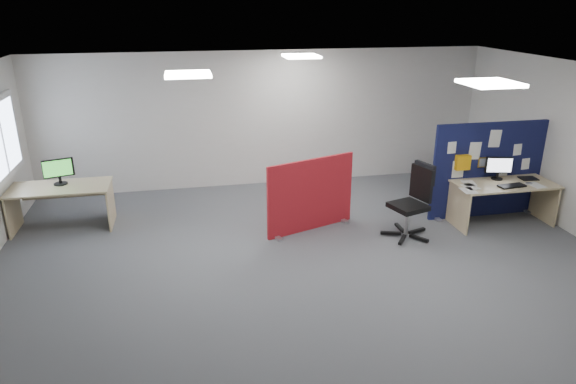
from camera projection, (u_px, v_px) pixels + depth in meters
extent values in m
plane|color=#55585D|center=(304.00, 260.00, 7.56)|extent=(9.00, 9.00, 0.00)
cube|color=white|center=(307.00, 74.00, 6.61)|extent=(9.00, 7.00, 0.02)
cube|color=silver|center=(265.00, 119.00, 10.29)|extent=(9.00, 0.02, 2.70)
cube|color=silver|center=(412.00, 317.00, 3.87)|extent=(9.00, 0.02, 2.70)
cube|color=white|center=(0.00, 139.00, 8.02)|extent=(0.06, 1.70, 1.30)
cube|color=white|center=(2.00, 139.00, 8.02)|extent=(0.02, 1.50, 1.10)
cube|color=white|center=(490.00, 83.00, 6.07)|extent=(0.60, 0.60, 0.04)
cube|color=white|center=(188.00, 74.00, 6.80)|extent=(0.60, 0.60, 0.04)
cube|color=white|center=(301.00, 56.00, 9.01)|extent=(0.60, 0.60, 0.04)
cube|color=#11103D|center=(487.00, 170.00, 8.85)|extent=(2.04, 0.06, 1.68)
cube|color=#A5A4A9|center=(436.00, 218.00, 8.98)|extent=(0.08, 0.30, 0.04)
cube|color=#A5A4A9|center=(525.00, 210.00, 9.30)|extent=(0.08, 0.30, 0.04)
cube|color=white|center=(452.00, 148.00, 8.52)|extent=(0.15, 0.01, 0.20)
cube|color=white|center=(475.00, 151.00, 8.63)|extent=(0.21, 0.01, 0.30)
cube|color=white|center=(495.00, 139.00, 8.63)|extent=(0.21, 0.01, 0.30)
cube|color=white|center=(518.00, 150.00, 8.79)|extent=(0.15, 0.01, 0.20)
cube|color=white|center=(458.00, 169.00, 8.69)|extent=(0.21, 0.01, 0.30)
cube|color=white|center=(502.00, 174.00, 8.90)|extent=(0.21, 0.01, 0.30)
cube|color=white|center=(525.00, 164.00, 8.92)|extent=(0.15, 0.01, 0.20)
cube|color=gold|center=(484.00, 162.00, 8.75)|extent=(0.24, 0.01, 0.18)
cube|color=#F4A70F|center=(463.00, 162.00, 8.61)|extent=(0.25, 0.10, 0.25)
cube|color=#D0B685|center=(505.00, 184.00, 8.55)|extent=(1.67, 0.74, 0.03)
cube|color=#D0B685|center=(458.00, 208.00, 8.53)|extent=(0.03, 0.68, 0.70)
cube|color=#D0B685|center=(544.00, 201.00, 8.83)|extent=(0.03, 0.68, 0.70)
cube|color=#D0B685|center=(492.00, 187.00, 8.92)|extent=(1.51, 0.02, 0.30)
cylinder|color=black|center=(497.00, 179.00, 8.74)|extent=(0.19, 0.19, 0.02)
cube|color=black|center=(497.00, 175.00, 8.72)|extent=(0.04, 0.04, 0.09)
cube|color=black|center=(499.00, 165.00, 8.66)|extent=(0.44, 0.14, 0.28)
cube|color=white|center=(499.00, 165.00, 8.64)|extent=(0.40, 0.10, 0.24)
cube|color=black|center=(512.00, 186.00, 8.39)|extent=(0.47, 0.23, 0.02)
cube|color=#A5A4A9|center=(529.00, 184.00, 8.49)|extent=(0.10, 0.06, 0.03)
cube|color=black|center=(528.00, 178.00, 8.76)|extent=(0.29, 0.24, 0.01)
cube|color=maroon|center=(311.00, 195.00, 8.38)|extent=(1.54, 0.60, 1.22)
cube|color=#A5A4A9|center=(271.00, 231.00, 8.46)|extent=(0.08, 0.30, 0.04)
cube|color=#A5A4A9|center=(348.00, 225.00, 8.71)|extent=(0.08, 0.30, 0.04)
cube|color=#D0B685|center=(59.00, 187.00, 8.40)|extent=(1.59, 0.80, 0.03)
cube|color=#D0B685|center=(13.00, 211.00, 8.39)|extent=(0.03, 0.73, 0.70)
cube|color=#D0B685|center=(111.00, 205.00, 8.68)|extent=(0.03, 0.73, 0.70)
cube|color=#D0B685|center=(65.00, 189.00, 8.80)|extent=(1.43, 0.02, 0.30)
cylinder|color=black|center=(61.00, 184.00, 8.50)|extent=(0.22, 0.22, 0.02)
cube|color=black|center=(60.00, 180.00, 8.48)|extent=(0.05, 0.04, 0.11)
cube|color=black|center=(58.00, 168.00, 8.41)|extent=(0.47, 0.18, 0.31)
cube|color=green|center=(58.00, 168.00, 8.39)|extent=(0.42, 0.14, 0.27)
cube|color=black|center=(417.00, 231.00, 8.41)|extent=(0.33, 0.15, 0.04)
cube|color=black|center=(400.00, 228.00, 8.53)|extent=(0.06, 0.33, 0.04)
cube|color=black|center=(391.00, 233.00, 8.33)|extent=(0.33, 0.15, 0.04)
cube|color=black|center=(402.00, 240.00, 8.10)|extent=(0.24, 0.30, 0.04)
cube|color=black|center=(419.00, 238.00, 8.15)|extent=(0.24, 0.30, 0.04)
cylinder|color=#A5A4A9|center=(407.00, 221.00, 8.22)|extent=(0.07, 0.07, 0.46)
cube|color=black|center=(408.00, 206.00, 8.14)|extent=(0.63, 0.63, 0.08)
cube|color=black|center=(421.00, 183.00, 8.12)|extent=(0.19, 0.45, 0.55)
cube|color=black|center=(425.00, 173.00, 8.09)|extent=(0.19, 0.41, 0.33)
cube|color=white|center=(471.00, 187.00, 8.38)|extent=(0.25, 0.33, 0.00)
cube|color=white|center=(469.00, 183.00, 8.56)|extent=(0.27, 0.34, 0.00)
cube|color=white|center=(536.00, 185.00, 8.46)|extent=(0.24, 0.32, 0.00)
cube|color=white|center=(468.00, 191.00, 8.22)|extent=(0.23, 0.31, 0.00)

